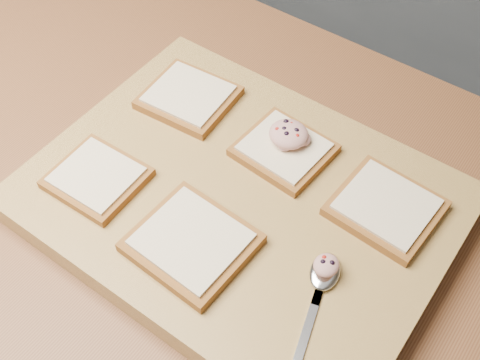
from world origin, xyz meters
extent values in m
cube|color=slate|center=(0.00, 0.00, 0.42)|extent=(1.90, 0.75, 0.84)
cube|color=brown|center=(0.00, 0.00, 0.87)|extent=(2.00, 0.80, 0.06)
cube|color=tan|center=(0.08, 0.01, 0.92)|extent=(0.51, 0.39, 0.04)
cube|color=brown|center=(-0.08, 0.10, 0.95)|extent=(0.13, 0.12, 0.01)
cube|color=beige|center=(-0.08, 0.10, 0.96)|extent=(0.11, 0.10, 0.00)
cube|color=brown|center=(0.08, 0.10, 0.95)|extent=(0.12, 0.11, 0.01)
cube|color=beige|center=(0.08, 0.10, 0.96)|extent=(0.10, 0.09, 0.00)
cube|color=brown|center=(0.24, 0.09, 0.95)|extent=(0.13, 0.12, 0.01)
cube|color=beige|center=(0.24, 0.09, 0.96)|extent=(0.11, 0.10, 0.00)
cube|color=brown|center=(-0.08, -0.08, 0.95)|extent=(0.11, 0.10, 0.01)
cube|color=beige|center=(-0.08, -0.08, 0.95)|extent=(0.10, 0.09, 0.00)
cube|color=brown|center=(0.08, -0.09, 0.95)|extent=(0.14, 0.13, 0.01)
cube|color=beige|center=(0.08, -0.09, 0.96)|extent=(0.12, 0.11, 0.00)
ellipsoid|color=tan|center=(0.08, 0.11, 0.97)|extent=(0.05, 0.05, 0.02)
sphere|color=black|center=(0.09, 0.11, 0.98)|extent=(0.01, 0.01, 0.01)
sphere|color=black|center=(0.07, 0.12, 0.98)|extent=(0.01, 0.01, 0.01)
sphere|color=black|center=(0.09, 0.10, 0.98)|extent=(0.01, 0.01, 0.01)
sphere|color=black|center=(0.08, 0.10, 0.98)|extent=(0.01, 0.01, 0.01)
sphere|color=#A5140C|center=(0.10, 0.10, 0.98)|extent=(0.01, 0.01, 0.01)
sphere|color=#A5140C|center=(0.08, 0.12, 0.98)|extent=(0.01, 0.01, 0.01)
sphere|color=#A5140C|center=(0.07, 0.10, 0.98)|extent=(0.01, 0.01, 0.01)
ellipsoid|color=silver|center=(0.22, -0.03, 0.95)|extent=(0.05, 0.06, 0.01)
cube|color=silver|center=(0.23, -0.05, 0.94)|extent=(0.02, 0.03, 0.00)
cube|color=silver|center=(0.24, -0.11, 0.94)|extent=(0.04, 0.13, 0.00)
ellipsoid|color=tan|center=(0.22, -0.03, 0.96)|extent=(0.03, 0.03, 0.02)
sphere|color=black|center=(0.23, -0.03, 0.97)|extent=(0.01, 0.01, 0.01)
sphere|color=black|center=(0.22, -0.03, 0.97)|extent=(0.01, 0.01, 0.01)
sphere|color=#A5140C|center=(0.22, -0.02, 0.97)|extent=(0.01, 0.01, 0.01)
camera|label=1|loc=(0.34, -0.36, 1.55)|focal=45.00mm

